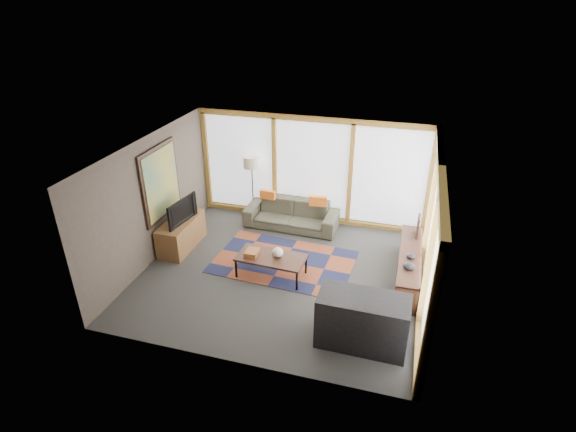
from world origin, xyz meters
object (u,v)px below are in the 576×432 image
(floor_lamp, at_px, (253,187))
(television, at_px, (179,210))
(tv_console, at_px, (181,234))
(bar_counter, at_px, (362,321))
(sofa, at_px, (292,214))
(coffee_table, at_px, (271,266))
(bookshelf, at_px, (409,266))

(floor_lamp, bearing_deg, television, -117.60)
(tv_console, bearing_deg, bar_counter, -24.72)
(sofa, bearing_deg, coffee_table, -83.86)
(bar_counter, bearing_deg, bookshelf, 73.58)
(television, bearing_deg, bookshelf, -79.15)
(television, bearing_deg, sofa, -42.93)
(coffee_table, height_order, bookshelf, bookshelf)
(floor_lamp, height_order, television, floor_lamp)
(coffee_table, distance_m, bar_counter, 2.43)
(sofa, distance_m, bar_counter, 4.10)
(sofa, xyz_separation_m, television, (-2.04, -1.61, 0.60))
(sofa, xyz_separation_m, floor_lamp, (-1.06, 0.26, 0.47))
(tv_console, bearing_deg, bookshelf, 1.54)
(sofa, relative_size, television, 2.33)
(bookshelf, relative_size, tv_console, 1.76)
(sofa, height_order, bar_counter, bar_counter)
(tv_console, relative_size, television, 1.40)
(coffee_table, height_order, television, television)
(coffee_table, bearing_deg, bar_counter, -35.61)
(bookshelf, distance_m, bar_counter, 2.17)
(sofa, height_order, coffee_table, sofa)
(television, bearing_deg, coffee_table, -93.59)
(sofa, distance_m, floor_lamp, 1.19)
(tv_console, distance_m, bar_counter, 4.63)
(television, distance_m, bar_counter, 4.61)
(bookshelf, bearing_deg, coffee_table, -165.92)
(television, bearing_deg, floor_lamp, -18.81)
(bookshelf, xyz_separation_m, television, (-4.82, -0.17, 0.64))
(sofa, bearing_deg, floor_lamp, 167.80)
(coffee_table, xyz_separation_m, bookshelf, (2.62, 0.66, 0.07))
(floor_lamp, xyz_separation_m, bar_counter, (3.20, -3.76, -0.34))
(sofa, xyz_separation_m, coffee_table, (0.17, -2.09, -0.10))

